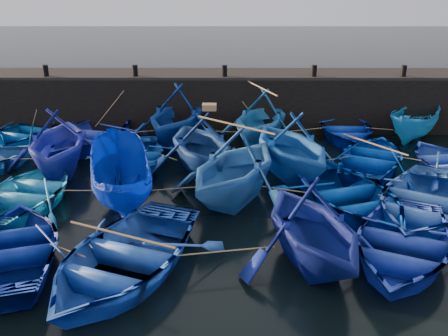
{
  "coord_description": "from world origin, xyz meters",
  "views": [
    {
      "loc": [
        0.05,
        -12.7,
        6.91
      ],
      "look_at": [
        0.0,
        3.2,
        0.7
      ],
      "focal_mm": 40.0,
      "sensor_mm": 36.0,
      "label": 1
    }
  ],
  "objects": [
    {
      "name": "ground",
      "position": [
        0.0,
        0.0,
        0.0
      ],
      "size": [
        120.0,
        120.0,
        0.0
      ],
      "primitive_type": "plane",
      "color": "black",
      "rests_on": "ground"
    },
    {
      "name": "quay_wall",
      "position": [
        0.0,
        10.5,
        1.25
      ],
      "size": [
        26.0,
        2.5,
        2.5
      ],
      "primitive_type": "cube",
      "color": "black",
      "rests_on": "ground"
    },
    {
      "name": "quay_top",
      "position": [
        0.0,
        10.5,
        2.56
      ],
      "size": [
        26.0,
        2.5,
        0.12
      ],
      "primitive_type": "cube",
      "color": "black",
      "rests_on": "quay_wall"
    },
    {
      "name": "bollard_0",
      "position": [
        -8.0,
        9.6,
        2.87
      ],
      "size": [
        0.24,
        0.24,
        0.5
      ],
      "primitive_type": "cylinder",
      "color": "black",
      "rests_on": "quay_top"
    },
    {
      "name": "bollard_1",
      "position": [
        -4.0,
        9.6,
        2.87
      ],
      "size": [
        0.24,
        0.24,
        0.5
      ],
      "primitive_type": "cylinder",
      "color": "black",
      "rests_on": "quay_top"
    },
    {
      "name": "bollard_2",
      "position": [
        0.0,
        9.6,
        2.87
      ],
      "size": [
        0.24,
        0.24,
        0.5
      ],
      "primitive_type": "cylinder",
      "color": "black",
      "rests_on": "quay_top"
    },
    {
      "name": "bollard_3",
      "position": [
        4.0,
        9.6,
        2.87
      ],
      "size": [
        0.24,
        0.24,
        0.5
      ],
      "primitive_type": "cylinder",
      "color": "black",
      "rests_on": "quay_top"
    },
    {
      "name": "bollard_4",
      "position": [
        8.0,
        9.6,
        2.87
      ],
      "size": [
        0.24,
        0.24,
        0.5
      ],
      "primitive_type": "cylinder",
      "color": "black",
      "rests_on": "quay_top"
    },
    {
      "name": "boat_0",
      "position": [
        -8.73,
        7.96,
        0.47
      ],
      "size": [
        4.64,
        5.36,
        0.93
      ],
      "primitive_type": "imported",
      "rotation": [
        0.0,
        0.0,
        2.76
      ],
      "color": "navy",
      "rests_on": "ground"
    },
    {
      "name": "boat_1",
      "position": [
        -5.77,
        7.45,
        0.56
      ],
      "size": [
        5.26,
        6.31,
        1.13
      ],
      "primitive_type": "imported",
      "rotation": [
        0.0,
        0.0,
        -0.28
      ],
      "color": "#1B2DA4",
      "rests_on": "ground"
    },
    {
      "name": "boat_2",
      "position": [
        -2.07,
        8.08,
        1.28
      ],
      "size": [
        5.23,
        5.73,
        2.57
      ],
      "primitive_type": "imported",
      "rotation": [
        0.0,
        0.0,
        -0.24
      ],
      "color": "navy",
      "rests_on": "ground"
    },
    {
      "name": "boat_3",
      "position": [
        1.56,
        7.84,
        1.22
      ],
      "size": [
        5.4,
        5.76,
        2.43
      ],
      "primitive_type": "imported",
      "rotation": [
        0.0,
        0.0,
        -0.38
      ],
      "color": "blue",
      "rests_on": "ground"
    },
    {
      "name": "boat_4",
      "position": [
        5.38,
        8.52,
        0.48
      ],
      "size": [
        3.42,
        4.71,
        0.96
      ],
      "primitive_type": "imported",
      "rotation": [
        0.0,
        0.0,
        -0.02
      ],
      "color": "#06269C",
      "rests_on": "ground"
    },
    {
      "name": "boat_5",
      "position": [
        8.3,
        8.17,
        0.83
      ],
      "size": [
        3.8,
        4.47,
        1.67
      ],
      "primitive_type": "imported",
      "rotation": [
        0.0,
        0.0,
        -0.61
      ],
      "color": "#1D7DD3",
      "rests_on": "ground"
    },
    {
      "name": "boat_7",
      "position": [
        -6.01,
        4.51,
        1.27
      ],
      "size": [
        4.78,
        5.34,
        2.53
      ],
      "primitive_type": "imported",
      "rotation": [
        0.0,
        0.0,
        3.28
      ],
      "color": "#202A96",
      "rests_on": "ground"
    },
    {
      "name": "boat_8",
      "position": [
        -3.34,
        5.02,
        0.45
      ],
      "size": [
        3.51,
        4.65,
        0.91
      ],
      "primitive_type": "imported",
      "rotation": [
        0.0,
        0.0,
        0.09
      ],
      "color": "#0D49AE",
      "rests_on": "ground"
    },
    {
      "name": "boat_9",
      "position": [
        -0.82,
        4.36,
        1.22
      ],
      "size": [
        5.34,
        5.72,
        2.44
      ],
      "primitive_type": "imported",
      "rotation": [
        0.0,
        0.0,
        3.49
      ],
      "color": "navy",
      "rests_on": "ground"
    },
    {
      "name": "boat_10",
      "position": [
        2.4,
        4.15,
        1.26
      ],
      "size": [
        5.52,
        5.92,
        2.52
      ],
      "primitive_type": "imported",
      "rotation": [
        0.0,
        0.0,
        3.49
      ],
      "color": "blue",
      "rests_on": "ground"
    },
    {
      "name": "boat_11",
      "position": [
        5.54,
        4.79,
        0.5
      ],
      "size": [
        5.23,
        5.86,
        1.0
      ],
      "primitive_type": "imported",
      "rotation": [
        0.0,
        0.0,
        2.69
      ],
      "color": "#0033A3",
      "rests_on": "ground"
    },
    {
      "name": "boat_14",
      "position": [
        -6.15,
        1.62,
        0.49
      ],
      "size": [
        4.11,
        5.22,
        0.98
      ],
      "primitive_type": "imported",
      "rotation": [
        0.0,
        0.0,
        2.98
      ],
      "color": "#2582D2",
      "rests_on": "ground"
    },
    {
      "name": "boat_15",
      "position": [
        -3.24,
        1.62,
        0.96
      ],
      "size": [
        3.07,
        5.29,
        1.93
      ],
      "primitive_type": "imported",
      "rotation": [
        0.0,
        0.0,
        3.4
      ],
      "color": "#0021A0",
      "rests_on": "ground"
    },
    {
      "name": "boat_16",
      "position": [
        0.34,
        1.97,
        1.28
      ],
      "size": [
        5.99,
        6.27,
        2.57
      ],
      "primitive_type": "imported",
      "rotation": [
        0.0,
        0.0,
        -0.48
      ],
      "color": "blue",
      "rests_on": "ground"
    },
    {
      "name": "boat_17",
      "position": [
        3.87,
        1.34,
        0.54
      ],
      "size": [
        5.27,
        6.19,
        1.09
      ],
      "primitive_type": "imported",
      "rotation": [
        0.0,
        0.0,
        0.34
      ],
      "color": "#00379F",
      "rests_on": "ground"
    },
    {
      "name": "boat_18",
      "position": [
        5.99,
        0.88,
        0.56
      ],
      "size": [
        6.12,
        6.66,
        1.13
      ],
      "primitive_type": "imported",
      "rotation": [
        0.0,
        0.0,
        -0.53
      ],
      "color": "blue",
      "rests_on": "ground"
    },
    {
      "name": "boat_21",
      "position": [
        -5.26,
        -1.71,
        0.49
      ],
      "size": [
        4.64,
        5.55,
        0.99
      ],
      "primitive_type": "imported",
      "rotation": [
        0.0,
        0.0,
        3.44
      ],
      "color": "navy",
      "rests_on": "ground"
    },
    {
      "name": "boat_22",
      "position": [
        -2.42,
        -2.32,
        0.57
      ],
      "size": [
        5.64,
        6.53,
        1.14
      ],
      "primitive_type": "imported",
      "rotation": [
        0.0,
        0.0,
        -0.37
      ],
      "color": "blue",
      "rests_on": "ground"
    },
    {
      "name": "boat_23",
      "position": [
        2.19,
        -1.81,
        1.16
      ],
      "size": [
        4.87,
        5.29,
        2.32
      ],
      "primitive_type": "imported",
      "rotation": [
        0.0,
        0.0,
        0.28
      ],
      "color": "navy",
      "rests_on": "ground"
    },
    {
      "name": "boat_24",
      "position": [
        4.55,
        -1.56,
        0.52
      ],
      "size": [
        5.39,
        6.09,
        1.05
      ],
      "primitive_type": "imported",
      "rotation": [
        0.0,
        0.0,
        -0.43
      ],
      "color": "#1B34B2",
      "rests_on": "ground"
    },
    {
      "name": "wooden_crate",
      "position": [
        -0.52,
        4.36,
        2.55
      ],
      "size": [
        0.5,
        0.38,
        0.22
      ],
      "primitive_type": "cube",
      "color": "#986B42",
      "rests_on": "boat_9"
    },
    {
      "name": "mooring_ropes",
      "position": [
        -0.22,
        4.86,
        0.87
      ],
      "size": [
        17.14,
        12.08,
        2.1
      ],
      "color": "tan",
      "rests_on": "ground"
    },
    {
      "name": "loose_oars",
      "position": [
        1.26,
        3.07,
        1.81
      ],
      "size": [
        10.22,
        12.24,
        1.62
      ],
      "color": "#99724C",
      "rests_on": "ground"
    }
  ]
}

